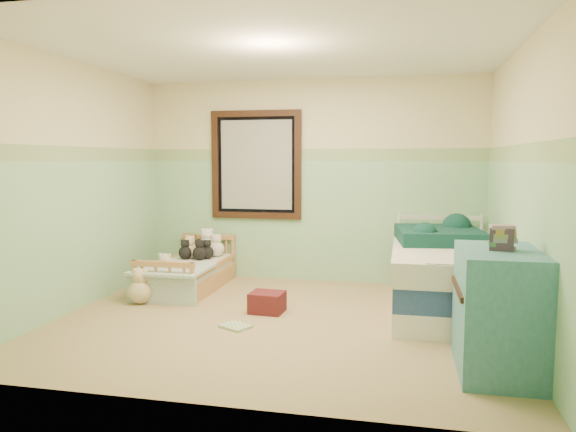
% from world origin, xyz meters
% --- Properties ---
extents(floor, '(4.20, 3.60, 0.02)m').
position_xyz_m(floor, '(0.00, 0.00, -0.01)').
color(floor, '#927953').
rests_on(floor, ground).
extents(ceiling, '(4.20, 3.60, 0.02)m').
position_xyz_m(ceiling, '(0.00, 0.00, 2.51)').
color(ceiling, white).
rests_on(ceiling, wall_back).
extents(wall_back, '(4.20, 0.04, 2.50)m').
position_xyz_m(wall_back, '(0.00, 1.80, 1.25)').
color(wall_back, beige).
rests_on(wall_back, floor).
extents(wall_front, '(4.20, 0.04, 2.50)m').
position_xyz_m(wall_front, '(0.00, -1.80, 1.25)').
color(wall_front, beige).
rests_on(wall_front, floor).
extents(wall_left, '(0.04, 3.60, 2.50)m').
position_xyz_m(wall_left, '(-2.10, 0.00, 1.25)').
color(wall_left, beige).
rests_on(wall_left, floor).
extents(wall_right, '(0.04, 3.60, 2.50)m').
position_xyz_m(wall_right, '(2.10, 0.00, 1.25)').
color(wall_right, beige).
rests_on(wall_right, floor).
extents(wainscot_mint, '(4.20, 0.01, 1.50)m').
position_xyz_m(wainscot_mint, '(0.00, 1.79, 0.75)').
color(wainscot_mint, '#84BD8E').
rests_on(wainscot_mint, floor).
extents(border_strip, '(4.20, 0.01, 0.15)m').
position_xyz_m(border_strip, '(0.00, 1.79, 1.57)').
color(border_strip, '#4C824B').
rests_on(border_strip, wall_back).
extents(window_frame, '(1.16, 0.06, 1.36)m').
position_xyz_m(window_frame, '(-0.70, 1.76, 1.45)').
color(window_frame, black).
rests_on(window_frame, wall_back).
extents(window_blinds, '(0.92, 0.01, 1.12)m').
position_xyz_m(window_blinds, '(-0.70, 1.77, 1.45)').
color(window_blinds, '#B9B9B1').
rests_on(window_blinds, window_frame).
extents(toddler_bed_frame, '(0.72, 1.44, 0.18)m').
position_xyz_m(toddler_bed_frame, '(-1.34, 1.05, 0.09)').
color(toddler_bed_frame, '#BE814A').
rests_on(toddler_bed_frame, floor).
extents(toddler_mattress, '(0.66, 1.38, 0.12)m').
position_xyz_m(toddler_mattress, '(-1.34, 1.05, 0.24)').
color(toddler_mattress, silver).
rests_on(toddler_mattress, toddler_bed_frame).
extents(patchwork_quilt, '(0.78, 0.72, 0.03)m').
position_xyz_m(patchwork_quilt, '(-1.34, 0.60, 0.32)').
color(patchwork_quilt, '#72A5D1').
rests_on(patchwork_quilt, toddler_mattress).
extents(plush_bed_brown, '(0.18, 0.18, 0.18)m').
position_xyz_m(plush_bed_brown, '(-1.49, 1.55, 0.40)').
color(plush_bed_brown, brown).
rests_on(plush_bed_brown, toddler_mattress).
extents(plush_bed_white, '(0.24, 0.24, 0.24)m').
position_xyz_m(plush_bed_white, '(-1.29, 1.55, 0.42)').
color(plush_bed_white, white).
rests_on(plush_bed_white, toddler_mattress).
extents(plush_bed_tan, '(0.17, 0.17, 0.17)m').
position_xyz_m(plush_bed_tan, '(-1.44, 1.33, 0.39)').
color(plush_bed_tan, beige).
rests_on(plush_bed_tan, toddler_mattress).
extents(plush_bed_dark, '(0.16, 0.16, 0.16)m').
position_xyz_m(plush_bed_dark, '(-1.21, 1.33, 0.39)').
color(plush_bed_dark, black).
rests_on(plush_bed_dark, toddler_mattress).
extents(plush_floor_cream, '(0.25, 0.25, 0.25)m').
position_xyz_m(plush_floor_cream, '(-1.71, 1.21, 0.13)').
color(plush_floor_cream, silver).
rests_on(plush_floor_cream, floor).
extents(plush_floor_tan, '(0.26, 0.26, 0.26)m').
position_xyz_m(plush_floor_tan, '(-1.57, 0.30, 0.13)').
color(plush_floor_tan, beige).
rests_on(plush_floor_tan, floor).
extents(twin_bed_frame, '(0.98, 1.97, 0.22)m').
position_xyz_m(twin_bed_frame, '(1.55, 0.67, 0.11)').
color(twin_bed_frame, silver).
rests_on(twin_bed_frame, floor).
extents(twin_boxspring, '(0.98, 1.97, 0.22)m').
position_xyz_m(twin_boxspring, '(1.55, 0.67, 0.33)').
color(twin_boxspring, navy).
rests_on(twin_boxspring, twin_bed_frame).
extents(twin_mattress, '(1.02, 2.01, 0.22)m').
position_xyz_m(twin_mattress, '(1.55, 0.67, 0.55)').
color(twin_mattress, silver).
rests_on(twin_mattress, twin_boxspring).
extents(teal_blanket, '(0.93, 0.98, 0.14)m').
position_xyz_m(teal_blanket, '(1.50, 0.97, 0.73)').
color(teal_blanket, black).
rests_on(teal_blanket, twin_mattress).
extents(dresser, '(0.55, 0.88, 0.88)m').
position_xyz_m(dresser, '(1.81, -0.83, 0.44)').
color(dresser, '#31727A').
rests_on(dresser, floor).
extents(book_stack, '(0.18, 0.15, 0.16)m').
position_xyz_m(book_stack, '(1.81, -0.85, 0.96)').
color(book_stack, '#4E2B32').
rests_on(book_stack, dresser).
extents(red_pillow, '(0.34, 0.31, 0.20)m').
position_xyz_m(red_pillow, '(-0.18, 0.27, 0.10)').
color(red_pillow, maroon).
rests_on(red_pillow, floor).
extents(floor_book, '(0.32, 0.30, 0.02)m').
position_xyz_m(floor_book, '(-0.34, -0.28, 0.01)').
color(floor_book, yellow).
rests_on(floor_book, floor).
extents(extra_plush_0, '(0.17, 0.17, 0.17)m').
position_xyz_m(extra_plush_0, '(-1.48, 1.47, 0.39)').
color(extra_plush_0, white).
rests_on(extra_plush_0, toddler_mattress).
extents(extra_plush_1, '(0.19, 0.19, 0.19)m').
position_xyz_m(extra_plush_1, '(-1.45, 1.40, 0.40)').
color(extra_plush_1, beige).
rests_on(extra_plush_1, toddler_mattress).
extents(extra_plush_2, '(0.17, 0.17, 0.17)m').
position_xyz_m(extra_plush_2, '(-1.27, 1.25, 0.39)').
color(extra_plush_2, black).
rests_on(extra_plush_2, toddler_mattress).
extents(extra_plush_3, '(0.16, 0.16, 0.16)m').
position_xyz_m(extra_plush_3, '(-1.46, 1.26, 0.39)').
color(extra_plush_3, black).
rests_on(extra_plush_3, toddler_mattress).
extents(extra_plush_4, '(0.19, 0.19, 0.19)m').
position_xyz_m(extra_plush_4, '(-1.15, 1.51, 0.40)').
color(extra_plush_4, silver).
rests_on(extra_plush_4, toddler_mattress).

